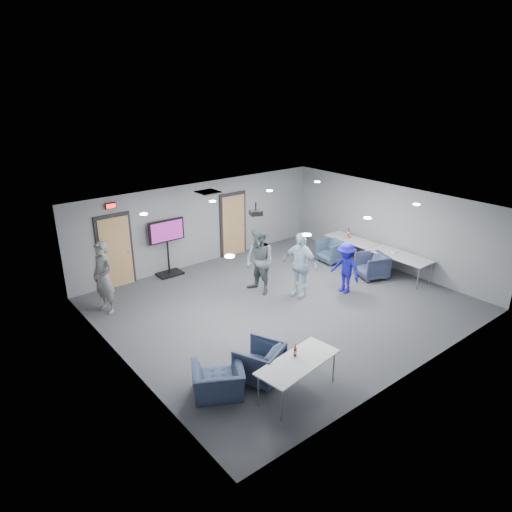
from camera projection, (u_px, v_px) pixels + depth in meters
floor at (283, 304)px, 12.47m from camera, size 9.00×9.00×0.00m
ceiling at (285, 209)px, 11.49m from camera, size 9.00×9.00×0.00m
wall_back at (202, 223)px, 14.90m from camera, size 9.00×0.02×2.70m
wall_front at (418, 316)px, 9.07m from camera, size 9.00×0.02×2.70m
wall_left at (121, 308)px, 9.37m from camera, size 0.02×8.00×2.70m
wall_right at (389, 226)px, 14.59m from camera, size 0.02×8.00×2.70m
door_left at (116, 252)px, 13.23m from camera, size 1.06×0.17×2.24m
door_right at (233, 225)px, 15.66m from camera, size 1.06×0.17×2.24m
exit_sign at (111, 206)px, 12.71m from camera, size 0.32×0.08×0.16m
hvac_diffuser at (208, 192)px, 13.25m from camera, size 0.60×0.60×0.03m
downlights at (285, 209)px, 11.50m from camera, size 6.18×3.78×0.02m
person_a at (104, 278)px, 11.75m from camera, size 0.65×0.81×1.94m
person_b at (259, 262)px, 12.81m from camera, size 0.81×1.00×1.92m
person_c at (300, 265)px, 12.66m from camera, size 0.72×1.18×1.87m
person_d at (346, 268)px, 12.93m from camera, size 0.57×0.97×1.49m
chair_right_a at (331, 251)px, 15.26m from camera, size 0.86×0.84×0.74m
chair_right_b at (372, 266)px, 14.02m from camera, size 1.07×1.06×0.76m
chair_front_a at (259, 362)px, 9.23m from camera, size 1.12×1.13×0.79m
chair_front_b at (218, 381)px, 8.78m from camera, size 1.27×1.22×0.64m
table_right_a at (351, 240)px, 15.32m from camera, size 0.74×1.78×0.73m
table_right_b at (399, 256)px, 13.93m from camera, size 0.82×1.97×0.73m
table_front_left at (298, 363)px, 8.70m from camera, size 1.85×0.97×0.73m
bottle_front at (295, 352)px, 8.82m from camera, size 0.07×0.07×0.26m
bottle_right at (349, 232)px, 15.65m from camera, size 0.08×0.08×0.29m
snack_box at (348, 237)px, 15.43m from camera, size 0.23×0.20×0.04m
wrapper at (395, 252)px, 14.11m from camera, size 0.22×0.19×0.04m
tv_stand at (167, 244)px, 14.00m from camera, size 1.17×0.55×1.79m
projector at (256, 213)px, 12.21m from camera, size 0.40×0.37×0.35m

